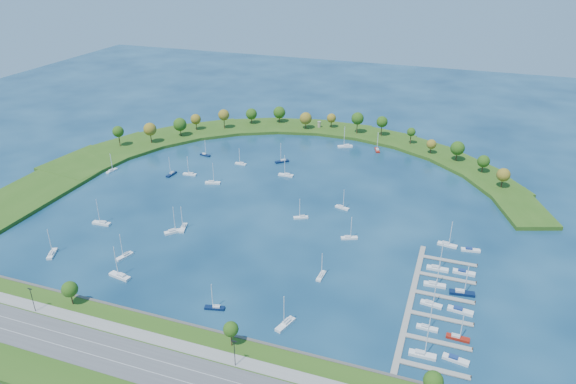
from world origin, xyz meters
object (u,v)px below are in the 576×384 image
(moored_boat_0, at_px, (241,163))
(moored_boat_19, at_px, (282,161))
(docked_boat_11, at_px, (470,250))
(docked_boat_1, at_px, (455,359))
(moored_boat_3, at_px, (342,207))
(moored_boat_4, at_px, (301,217))
(moored_boat_15, at_px, (102,223))
(docked_boat_10, at_px, (447,244))
(docked_boat_9, at_px, (464,272))
(moored_boat_11, at_px, (183,227))
(moored_boat_13, at_px, (205,154))
(moored_boat_1, at_px, (52,253))
(moored_boat_2, at_px, (125,255))
(docked_boat_8, at_px, (437,268))
(harbor_tower, at_px, (319,124))
(docked_boat_3, at_px, (458,337))
(moored_boat_14, at_px, (349,237))
(moored_boat_7, at_px, (213,182))
(docked_boat_5, at_px, (460,310))
(moored_boat_10, at_px, (285,323))
(docked_boat_0, at_px, (422,354))
(moored_boat_21, at_px, (174,231))
(moored_boat_17, at_px, (321,275))
(moored_boat_5, at_px, (120,276))
(docked_boat_7, at_px, (462,292))
(moored_boat_9, at_px, (215,307))
(docked_boat_2, at_px, (427,327))
(docked_boat_6, at_px, (435,284))
(moored_boat_20, at_px, (345,146))
(moored_boat_8, at_px, (286,175))
(docked_boat_4, at_px, (431,303))
(dock_system, at_px, (430,305))
(moored_boat_12, at_px, (190,174))
(moored_boat_16, at_px, (171,174))
(moored_boat_6, at_px, (377,149))

(moored_boat_0, relative_size, moored_boat_19, 0.82)
(docked_boat_11, bearing_deg, docked_boat_1, -100.22)
(moored_boat_3, bearing_deg, moored_boat_4, -119.40)
(moored_boat_15, relative_size, docked_boat_10, 1.06)
(docked_boat_9, bearing_deg, moored_boat_11, -175.96)
(moored_boat_13, bearing_deg, moored_boat_1, -82.01)
(docked_boat_9, bearing_deg, moored_boat_13, 154.77)
(moored_boat_2, relative_size, docked_boat_8, 0.91)
(harbor_tower, bearing_deg, moored_boat_2, -99.53)
(docked_boat_3, bearing_deg, docked_boat_1, -87.66)
(moored_boat_11, bearing_deg, moored_boat_14, 85.62)
(moored_boat_7, bearing_deg, docked_boat_11, -27.10)
(harbor_tower, bearing_deg, moored_boat_19, -93.76)
(moored_boat_11, height_order, moored_boat_14, moored_boat_11)
(moored_boat_1, height_order, docked_boat_5, moored_boat_1)
(moored_boat_11, bearing_deg, moored_boat_4, 102.84)
(moored_boat_15, bearing_deg, docked_boat_5, 173.53)
(moored_boat_2, relative_size, moored_boat_10, 0.89)
(moored_boat_11, xyz_separation_m, docked_boat_0, (116.58, -47.38, 0.03))
(docked_boat_1, bearing_deg, harbor_tower, 127.10)
(harbor_tower, relative_size, moored_boat_21, 0.32)
(moored_boat_13, xyz_separation_m, moored_boat_15, (-5.36, -95.63, 0.08))
(moored_boat_17, bearing_deg, docked_boat_10, -45.01)
(moored_boat_5, xyz_separation_m, moored_boat_11, (4.24, 43.44, -0.07))
(moored_boat_0, relative_size, docked_boat_0, 0.80)
(docked_boat_7, bearing_deg, moored_boat_9, -162.49)
(docked_boat_2, height_order, docked_boat_3, docked_boat_3)
(moored_boat_2, bearing_deg, docked_boat_10, 131.37)
(docked_boat_6, bearing_deg, docked_boat_5, -55.49)
(moored_boat_10, xyz_separation_m, docked_boat_8, (47.58, 53.83, -0.01))
(moored_boat_20, bearing_deg, moored_boat_7, 30.11)
(moored_boat_8, bearing_deg, docked_boat_10, 152.01)
(docked_boat_2, xyz_separation_m, docked_boat_4, (-0.01, 14.08, 0.02))
(dock_system, height_order, docked_boat_5, docked_boat_5)
(dock_system, distance_m, moored_boat_7, 144.44)
(moored_boat_8, relative_size, moored_boat_12, 1.11)
(moored_boat_3, bearing_deg, docked_boat_9, -17.51)
(harbor_tower, relative_size, moored_boat_8, 0.33)
(moored_boat_3, relative_size, moored_boat_9, 0.99)
(docked_boat_2, bearing_deg, docked_boat_9, 76.76)
(moored_boat_8, bearing_deg, moored_boat_15, 51.17)
(moored_boat_4, relative_size, moored_boat_16, 0.91)
(docked_boat_3, bearing_deg, moored_boat_2, -179.45)
(moored_boat_6, bearing_deg, moored_boat_10, 160.99)
(moored_boat_8, height_order, docked_boat_9, moored_boat_8)
(moored_boat_4, relative_size, docked_boat_0, 0.81)
(moored_boat_15, bearing_deg, moored_boat_9, 151.12)
(moored_boat_15, bearing_deg, docked_boat_6, 178.18)
(moored_boat_7, distance_m, moored_boat_19, 49.62)
(moored_boat_9, bearing_deg, docked_boat_7, -168.11)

